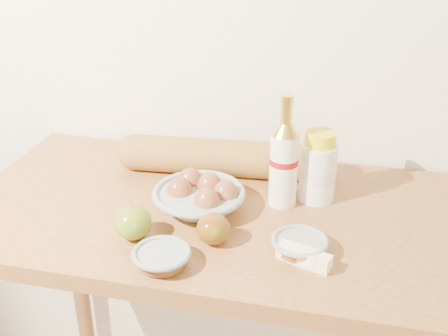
{
  "coord_description": "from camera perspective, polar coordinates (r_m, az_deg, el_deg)",
  "views": [
    {
      "loc": [
        0.24,
        0.12,
        1.56
      ],
      "look_at": [
        0.0,
        1.15,
        1.02
      ],
      "focal_mm": 45.0,
      "sensor_mm": 36.0,
      "label": 1
    }
  ],
  "objects": [
    {
      "name": "syrup_bowl",
      "position": [
        1.13,
        7.68,
        -7.78
      ],
      "size": [
        0.14,
        0.14,
        0.03
      ],
      "rotation": [
        0.0,
        0.0,
        -0.27
      ],
      "color": "gray",
      "rests_on": "table"
    },
    {
      "name": "apple_yellowgreen",
      "position": [
        1.17,
        -9.21,
        -5.5
      ],
      "size": [
        0.1,
        0.1,
        0.07
      ],
      "rotation": [
        0.0,
        0.0,
        0.32
      ],
      "color": "olive",
      "rests_on": "table"
    },
    {
      "name": "sugar_bowl",
      "position": [
        1.1,
        -6.35,
        -9.02
      ],
      "size": [
        0.12,
        0.12,
        0.03
      ],
      "rotation": [
        0.0,
        0.0,
        0.06
      ],
      "color": "gray",
      "rests_on": "table"
    },
    {
      "name": "baguette",
      "position": [
        1.4,
        -0.01,
        1.04
      ],
      "size": [
        0.56,
        0.14,
        0.09
      ],
      "rotation": [
        0.0,
        0.0,
        0.08
      ],
      "color": "#AD7E35",
      "rests_on": "table"
    },
    {
      "name": "butter_stick",
      "position": [
        1.11,
        8.13,
        -8.92
      ],
      "size": [
        0.11,
        0.06,
        0.03
      ],
      "rotation": [
        0.0,
        0.0,
        -0.34
      ],
      "color": "#FDF5C4",
      "rests_on": "table"
    },
    {
      "name": "egg_bowl",
      "position": [
        1.26,
        -2.44,
        -2.89
      ],
      "size": [
        0.28,
        0.28,
        0.07
      ],
      "rotation": [
        0.0,
        0.0,
        -0.4
      ],
      "color": "gray",
      "rests_on": "table"
    },
    {
      "name": "bourbon_bottle",
      "position": [
        1.25,
        6.11,
        0.66
      ],
      "size": [
        0.07,
        0.07,
        0.26
      ],
      "rotation": [
        0.0,
        0.0,
        0.06
      ],
      "color": "white",
      "rests_on": "table"
    },
    {
      "name": "apple_redgreen_right",
      "position": [
        1.15,
        -1.08,
        -6.2
      ],
      "size": [
        0.09,
        0.09,
        0.06
      ],
      "rotation": [
        0.0,
        0.0,
        -0.41
      ],
      "color": "#961208",
      "rests_on": "table"
    },
    {
      "name": "back_wall",
      "position": [
        1.43,
        3.43,
        16.58
      ],
      "size": [
        3.5,
        0.02,
        2.6
      ],
      "primitive_type": "cube",
      "color": "white",
      "rests_on": "ground"
    },
    {
      "name": "table",
      "position": [
        1.34,
        0.3,
        -8.73
      ],
      "size": [
        1.2,
        0.6,
        0.9
      ],
      "color": "#AB7037",
      "rests_on": "ground"
    },
    {
      "name": "cream_bottle",
      "position": [
        1.3,
        9.52,
        -0.05
      ],
      "size": [
        0.1,
        0.1,
        0.17
      ],
      "rotation": [
        0.0,
        0.0,
        0.27
      ],
      "color": "white",
      "rests_on": "table"
    }
  ]
}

